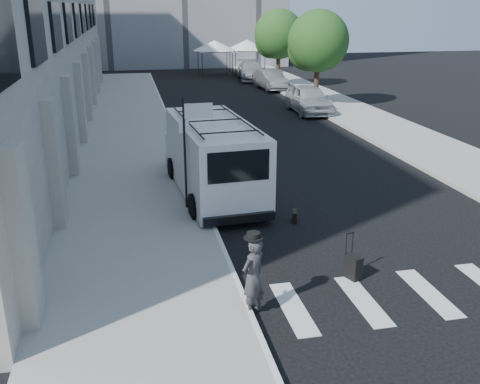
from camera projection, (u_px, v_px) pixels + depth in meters
name	position (u px, v px, depth m)	size (l,w,h in m)	color
ground	(296.00, 246.00, 14.47)	(120.00, 120.00, 0.00)	black
sidewalk_left	(129.00, 127.00, 28.41)	(4.50, 48.00, 0.15)	gray
sidewalk_right	(336.00, 105.00, 34.67)	(4.00, 56.00, 0.15)	gray
sign_pole	(192.00, 129.00, 16.10)	(1.03, 0.07, 3.50)	black
tree_near	(316.00, 43.00, 33.24)	(3.80, 3.83, 6.03)	black
tree_far	(277.00, 36.00, 41.56)	(3.80, 3.83, 6.03)	black
tent_left	(215.00, 46.00, 49.48)	(4.00, 4.00, 3.20)	black
tent_right	(247.00, 45.00, 50.56)	(4.00, 4.00, 3.20)	black
businessman	(253.00, 277.00, 11.04)	(0.63, 0.42, 1.73)	#343336
briefcase	(295.00, 216.00, 16.10)	(0.12, 0.44, 0.34)	black
suitcase	(353.00, 267.00, 12.67)	(0.38, 0.47, 1.13)	black
cargo_van	(212.00, 157.00, 18.12)	(2.80, 7.00, 2.56)	white
parked_car_a	(309.00, 99.00, 32.42)	(1.99, 4.95, 1.69)	#B2B7BB
parked_car_b	(271.00, 80.00, 41.57)	(1.59, 4.56, 1.50)	#585C60
parked_car_c	(251.00, 71.00, 47.01)	(2.23, 5.49, 1.59)	#999CA0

